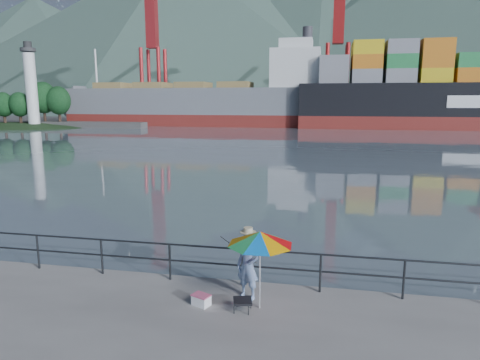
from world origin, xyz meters
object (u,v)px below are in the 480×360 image
(beach_umbrella, at_px, (260,238))
(cooler_bag, at_px, (201,300))
(bulk_carrier, at_px, (215,104))
(fisherman, at_px, (248,266))

(beach_umbrella, relative_size, cooler_bag, 5.00)
(cooler_bag, distance_m, bulk_carrier, 76.43)
(cooler_bag, height_order, bulk_carrier, bulk_carrier)
(beach_umbrella, bearing_deg, cooler_bag, -174.63)
(beach_umbrella, height_order, bulk_carrier, bulk_carrier)
(fisherman, distance_m, cooler_bag, 1.38)
(beach_umbrella, relative_size, bulk_carrier, 0.04)
(fisherman, bearing_deg, beach_umbrella, -29.78)
(fisherman, xyz_separation_m, beach_umbrella, (0.36, -0.47, 0.88))
(bulk_carrier, bearing_deg, beach_umbrella, -74.81)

